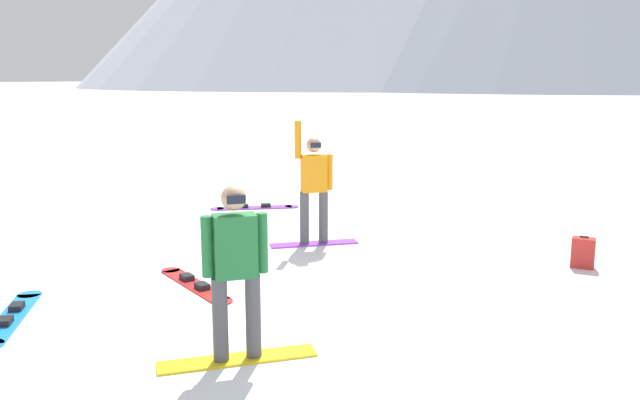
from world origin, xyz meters
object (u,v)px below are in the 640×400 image
snowboarder_midground (314,186)px  loose_snowboard_near_right (194,284)px  backpack_red (583,253)px  loose_snowboard_far_spare (255,207)px  snowboarder_foreground (236,270)px  loose_snowboard_near_left (11,317)px

snowboarder_midground → loose_snowboard_near_right: bearing=-99.4°
snowboarder_midground → backpack_red: 4.20m
loose_snowboard_far_spare → snowboarder_foreground: bearing=-58.7°
backpack_red → snowboarder_foreground: bearing=-119.2°
loose_snowboard_near_right → loose_snowboard_near_left: same height
snowboarder_foreground → snowboarder_midground: snowboarder_midground is taller
loose_snowboard_near_right → loose_snowboard_near_left: bearing=-121.1°
snowboarder_foreground → loose_snowboard_near_right: (-1.80, 1.64, -0.89)m
snowboarder_foreground → loose_snowboard_far_spare: size_ratio=1.03×
snowboarder_foreground → loose_snowboard_far_spare: bearing=121.3°
snowboarder_foreground → loose_snowboard_far_spare: snowboarder_foreground is taller
loose_snowboard_near_left → snowboarder_midground: bearing=70.8°
snowboarder_foreground → loose_snowboard_near_right: snowboarder_foreground is taller
snowboarder_midground → loose_snowboard_near_right: (-0.43, -2.62, -0.95)m
backpack_red → snowboarder_midground: bearing=-171.6°
loose_snowboard_far_spare → backpack_red: 6.73m
loose_snowboard_far_spare → loose_snowboard_near_left: same height
snowboarder_foreground → loose_snowboard_far_spare: 7.46m
loose_snowboard_far_spare → loose_snowboard_near_left: bearing=-82.1°
snowboarder_foreground → backpack_red: 5.61m
loose_snowboard_far_spare → backpack_red: backpack_red is taller
snowboarder_midground → backpack_red: bearing=8.4°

